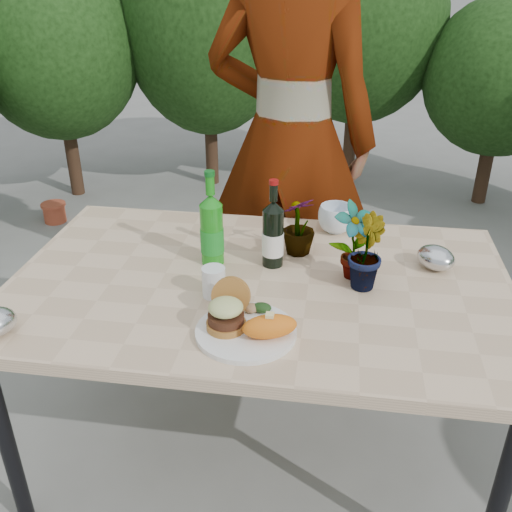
# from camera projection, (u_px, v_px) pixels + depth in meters

# --- Properties ---
(ground) EXTENTS (80.00, 80.00, 0.00)m
(ground) POSITION_uv_depth(u_px,v_px,m) (259.00, 449.00, 2.18)
(ground) COLOR slate
(ground) RESTS_ON ground
(patio_table) EXTENTS (1.60, 1.00, 0.75)m
(patio_table) POSITION_uv_depth(u_px,v_px,m) (260.00, 295.00, 1.85)
(patio_table) COLOR #D5B38E
(patio_table) RESTS_ON ground
(shrub_hedge) EXTENTS (7.02, 5.02, 2.15)m
(shrub_hedge) POSITION_uv_depth(u_px,v_px,m) (319.00, 73.00, 2.99)
(shrub_hedge) COLOR #382316
(shrub_hedge) RESTS_ON ground
(dinner_plate) EXTENTS (0.28, 0.28, 0.01)m
(dinner_plate) POSITION_uv_depth(u_px,v_px,m) (246.00, 332.00, 1.57)
(dinner_plate) COLOR white
(dinner_plate) RESTS_ON patio_table
(burger_stack) EXTENTS (0.11, 0.16, 0.11)m
(burger_stack) POSITION_uv_depth(u_px,v_px,m) (227.00, 310.00, 1.56)
(burger_stack) COLOR #B7722D
(burger_stack) RESTS_ON dinner_plate
(sweet_potato) EXTENTS (0.17, 0.12, 0.06)m
(sweet_potato) POSITION_uv_depth(u_px,v_px,m) (270.00, 326.00, 1.52)
(sweet_potato) COLOR orange
(sweet_potato) RESTS_ON dinner_plate
(grilled_veg) EXTENTS (0.08, 0.05, 0.03)m
(grilled_veg) POSITION_uv_depth(u_px,v_px,m) (257.00, 308.00, 1.64)
(grilled_veg) COLOR olive
(grilled_veg) RESTS_ON dinner_plate
(wine_bottle) EXTENTS (0.07, 0.07, 0.30)m
(wine_bottle) POSITION_uv_depth(u_px,v_px,m) (273.00, 235.00, 1.87)
(wine_bottle) COLOR black
(wine_bottle) RESTS_ON patio_table
(sparkling_water) EXTENTS (0.08, 0.08, 0.33)m
(sparkling_water) POSITION_uv_depth(u_px,v_px,m) (212.00, 231.00, 1.88)
(sparkling_water) COLOR #198317
(sparkling_water) RESTS_ON patio_table
(plastic_cup) EXTENTS (0.07, 0.07, 0.09)m
(plastic_cup) POSITION_uv_depth(u_px,v_px,m) (214.00, 282.00, 1.72)
(plastic_cup) COLOR white
(plastic_cup) RESTS_ON patio_table
(seedling_left) EXTENTS (0.16, 0.15, 0.26)m
(seedling_left) POSITION_uv_depth(u_px,v_px,m) (353.00, 242.00, 1.79)
(seedling_left) COLOR #215F20
(seedling_left) RESTS_ON patio_table
(seedling_mid) EXTENTS (0.12, 0.15, 0.24)m
(seedling_mid) POSITION_uv_depth(u_px,v_px,m) (364.00, 252.00, 1.75)
(seedling_mid) COLOR #2A5B1F
(seedling_mid) RESTS_ON patio_table
(seedling_right) EXTENTS (0.16, 0.16, 0.20)m
(seedling_right) POSITION_uv_depth(u_px,v_px,m) (299.00, 226.00, 1.95)
(seedling_right) COLOR #245B1F
(seedling_right) RESTS_ON patio_table
(blue_bowl) EXTENTS (0.18, 0.18, 0.10)m
(blue_bowl) POSITION_uv_depth(u_px,v_px,m) (336.00, 219.00, 2.13)
(blue_bowl) COLOR white
(blue_bowl) RESTS_ON patio_table
(foil_packet_right) EXTENTS (0.17, 0.17, 0.08)m
(foil_packet_right) POSITION_uv_depth(u_px,v_px,m) (436.00, 258.00, 1.88)
(foil_packet_right) COLOR silver
(foil_packet_right) RESTS_ON patio_table
(person) EXTENTS (0.79, 0.59, 1.98)m
(person) POSITION_uv_depth(u_px,v_px,m) (290.00, 140.00, 2.37)
(person) COLOR #975D4B
(person) RESTS_ON ground
(terracotta_pot) EXTENTS (0.17, 0.17, 0.14)m
(terracotta_pot) POSITION_uv_depth(u_px,v_px,m) (54.00, 212.00, 4.00)
(terracotta_pot) COLOR #B64A2E
(terracotta_pot) RESTS_ON ground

